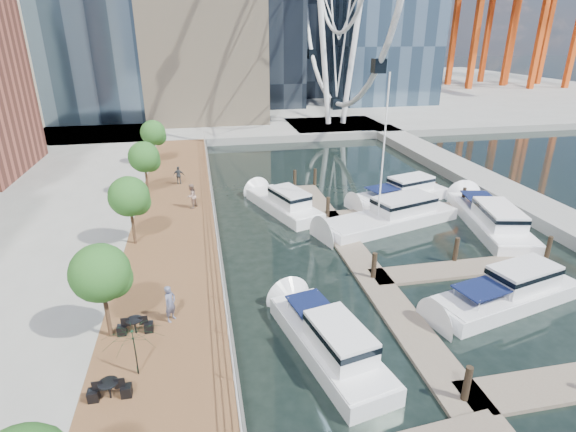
% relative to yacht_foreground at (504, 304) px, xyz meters
% --- Properties ---
extents(ground, '(520.00, 520.00, 0.00)m').
position_rel_yacht_foreground_xyz_m(ground, '(-9.15, -4.03, 0.00)').
color(ground, black).
rests_on(ground, ground).
extents(boardwalk, '(6.00, 60.00, 1.00)m').
position_rel_yacht_foreground_xyz_m(boardwalk, '(-18.15, 10.97, 0.50)').
color(boardwalk, brown).
rests_on(boardwalk, ground).
extents(seawall, '(0.25, 60.00, 1.00)m').
position_rel_yacht_foreground_xyz_m(seawall, '(-15.15, 10.97, 0.50)').
color(seawall, '#595954').
rests_on(seawall, ground).
extents(land_far, '(200.00, 114.00, 1.00)m').
position_rel_yacht_foreground_xyz_m(land_far, '(-9.15, 97.97, 0.50)').
color(land_far, gray).
rests_on(land_far, ground).
extents(breakwater, '(4.00, 60.00, 1.00)m').
position_rel_yacht_foreground_xyz_m(breakwater, '(10.85, 15.97, 0.50)').
color(breakwater, gray).
rests_on(breakwater, ground).
extents(pier, '(14.00, 12.00, 1.00)m').
position_rel_yacht_foreground_xyz_m(pier, '(4.85, 47.97, 0.50)').
color(pier, gray).
rests_on(pier, ground).
extents(railing, '(0.10, 60.00, 1.05)m').
position_rel_yacht_foreground_xyz_m(railing, '(-15.25, 10.97, 1.52)').
color(railing, white).
rests_on(railing, boardwalk).
extents(floating_docks, '(16.00, 34.00, 2.60)m').
position_rel_yacht_foreground_xyz_m(floating_docks, '(-1.19, 5.95, 0.49)').
color(floating_docks, '#6D6051').
rests_on(floating_docks, ground).
extents(port_cranes, '(40.00, 52.00, 38.00)m').
position_rel_yacht_foreground_xyz_m(port_cranes, '(58.51, 91.64, 20.00)').
color(port_cranes, '#D84C14').
rests_on(port_cranes, ground).
extents(street_trees, '(2.60, 42.60, 4.60)m').
position_rel_yacht_foreground_xyz_m(street_trees, '(-20.55, 9.97, 4.29)').
color(street_trees, '#3F2B1C').
rests_on(street_trees, ground).
extents(cafe_tables, '(2.50, 13.70, 0.74)m').
position_rel_yacht_foreground_xyz_m(cafe_tables, '(-19.55, -6.03, 1.37)').
color(cafe_tables, black).
rests_on(cafe_tables, ground).
extents(yacht_foreground, '(10.23, 4.93, 2.15)m').
position_rel_yacht_foreground_xyz_m(yacht_foreground, '(0.00, 0.00, 0.00)').
color(yacht_foreground, silver).
rests_on(yacht_foreground, ground).
extents(pedestrian_near, '(0.77, 0.82, 1.87)m').
position_rel_yacht_foreground_xyz_m(pedestrian_near, '(-17.85, 0.67, 1.94)').
color(pedestrian_near, '#52556E').
rests_on(pedestrian_near, boardwalk).
extents(pedestrian_mid, '(1.16, 1.22, 1.98)m').
position_rel_yacht_foreground_xyz_m(pedestrian_mid, '(-16.84, 15.88, 1.99)').
color(pedestrian_mid, gray).
rests_on(pedestrian_mid, boardwalk).
extents(pedestrian_far, '(1.02, 0.51, 1.67)m').
position_rel_yacht_foreground_xyz_m(pedestrian_far, '(-17.97, 22.28, 1.83)').
color(pedestrian_far, '#2E343A').
rests_on(pedestrian_far, boardwalk).
extents(moored_yachts, '(21.42, 37.57, 11.50)m').
position_rel_yacht_foreground_xyz_m(moored_yachts, '(-1.92, 9.33, 0.00)').
color(moored_yachts, silver).
rests_on(moored_yachts, ground).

